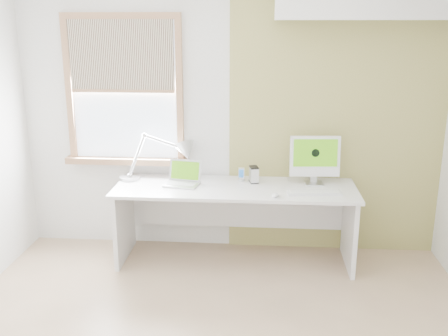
# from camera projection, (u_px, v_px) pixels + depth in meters

# --- Properties ---
(room) EXTENTS (4.04, 3.54, 2.64)m
(room) POSITION_uv_depth(u_px,v_px,m) (211.00, 168.00, 3.17)
(room) COLOR tan
(room) RESTS_ON ground
(accent_wall) EXTENTS (2.00, 0.02, 2.60)m
(accent_wall) POSITION_uv_depth(u_px,v_px,m) (336.00, 119.00, 4.76)
(accent_wall) COLOR #969848
(accent_wall) RESTS_ON room
(window) EXTENTS (1.20, 0.14, 1.42)m
(window) POSITION_uv_depth(u_px,v_px,m) (124.00, 91.00, 4.82)
(window) COLOR #9A6E4D
(window) RESTS_ON room
(desk) EXTENTS (2.20, 0.70, 0.73)m
(desk) POSITION_uv_depth(u_px,v_px,m) (235.00, 205.00, 4.75)
(desk) COLOR silver
(desk) RESTS_ON room
(desk_lamp) EXTENTS (0.81, 0.37, 0.45)m
(desk_lamp) POSITION_uv_depth(u_px,v_px,m) (176.00, 154.00, 4.84)
(desk_lamp) COLOR silver
(desk_lamp) RESTS_ON desk
(laptop) EXTENTS (0.34, 0.30, 0.21)m
(laptop) POSITION_uv_depth(u_px,v_px,m) (183.00, 178.00, 4.71)
(laptop) COLOR silver
(laptop) RESTS_ON desk
(phone_dock) EXTENTS (0.07, 0.07, 0.13)m
(phone_dock) POSITION_uv_depth(u_px,v_px,m) (241.00, 177.00, 4.81)
(phone_dock) COLOR silver
(phone_dock) RESTS_ON desk
(external_drive) EXTENTS (0.10, 0.13, 0.15)m
(external_drive) POSITION_uv_depth(u_px,v_px,m) (254.00, 175.00, 4.75)
(external_drive) COLOR silver
(external_drive) RESTS_ON desk
(imac) EXTENTS (0.46, 0.16, 0.45)m
(imac) POSITION_uv_depth(u_px,v_px,m) (315.00, 157.00, 4.67)
(imac) COLOR silver
(imac) RESTS_ON desk
(keyboard) EXTENTS (0.48, 0.18, 0.02)m
(keyboard) POSITION_uv_depth(u_px,v_px,m) (314.00, 192.00, 4.45)
(keyboard) COLOR white
(keyboard) RESTS_ON desk
(mouse) EXTENTS (0.07, 0.10, 0.03)m
(mouse) POSITION_uv_depth(u_px,v_px,m) (275.00, 195.00, 4.37)
(mouse) COLOR white
(mouse) RESTS_ON desk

